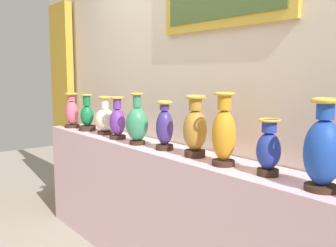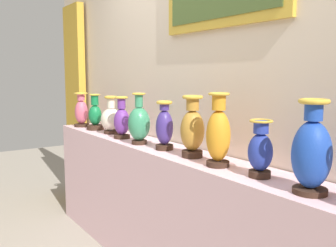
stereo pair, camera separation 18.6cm
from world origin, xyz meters
name	(u,v)px [view 2 (the right image)]	position (x,y,z in m)	size (l,w,h in m)	color
display_shelf	(168,214)	(0.00, 0.00, 0.48)	(3.32, 0.38, 0.96)	beige
back_wall	(197,79)	(0.00, 0.25, 1.46)	(5.20, 0.14, 2.89)	beige
curtain_gold	(76,104)	(-2.13, 0.13, 1.14)	(0.46, 0.08, 2.27)	gold
vase_rose	(81,112)	(-1.46, -0.06, 1.11)	(0.15, 0.15, 0.34)	#382319
vase_emerald	(95,116)	(-1.18, -0.04, 1.09)	(0.16, 0.16, 0.34)	#382319
vase_ivory	(111,118)	(-0.88, -0.01, 1.10)	(0.19, 0.19, 0.34)	#382319
vase_violet	(122,121)	(-0.60, -0.06, 1.11)	(0.13, 0.13, 0.35)	#382319
vase_jade	(139,123)	(-0.29, -0.07, 1.12)	(0.17, 0.17, 0.39)	#382319
vase_indigo	(164,127)	(0.00, -0.03, 1.12)	(0.12, 0.12, 0.34)	#382319
vase_ochre	(192,129)	(0.30, -0.02, 1.14)	(0.15, 0.15, 0.39)	#382319
vase_amber	(218,134)	(0.58, -0.05, 1.15)	(0.14, 0.14, 0.42)	#382319
vase_cobalt	(260,151)	(0.87, -0.03, 1.10)	(0.13, 0.13, 0.30)	#382319
vase_sapphire	(312,153)	(1.19, -0.05, 1.15)	(0.17, 0.17, 0.42)	#382319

